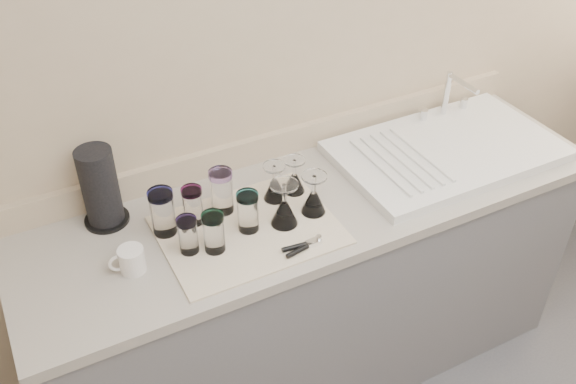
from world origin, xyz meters
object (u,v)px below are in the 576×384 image
sink_unit (447,149)px  goblet_front_left (284,210)px  tumbler_magenta (188,235)px  goblet_back_right (294,180)px  tumbler_blue (214,232)px  white_mug (131,260)px  tumbler_cyan (193,205)px  tumbler_purple (222,191)px  tumbler_lavender (248,211)px  goblet_back_left (275,187)px  goblet_front_right (314,199)px  tumbler_teal (163,212)px  paper_towel_roll (100,188)px  can_opener (303,246)px

sink_unit → goblet_front_left: bearing=-173.2°
tumbler_magenta → goblet_front_left: 0.32m
tumbler_magenta → goblet_back_right: goblet_back_right is taller
tumbler_blue → white_mug: size_ratio=1.20×
sink_unit → tumbler_cyan: 0.98m
tumbler_purple → goblet_front_left: 0.22m
tumbler_lavender → goblet_back_left: tumbler_lavender is taller
tumbler_purple → tumbler_magenta: (-0.17, -0.13, -0.02)m
tumbler_purple → goblet_front_right: (0.26, -0.14, -0.03)m
goblet_back_left → tumbler_teal: bearing=179.1°
goblet_back_right → paper_towel_roll: bearing=166.4°
tumbler_teal → goblet_back_left: size_ratio=1.16×
tumbler_teal → white_mug: 0.19m
tumbler_magenta → tumbler_purple: bearing=39.1°
goblet_front_right → goblet_front_left: bearing=-175.3°
tumbler_lavender → paper_towel_roll: bearing=146.5°
goblet_back_left → goblet_front_left: goblet_front_left is taller
tumbler_lavender → paper_towel_roll: 0.47m
tumbler_blue → goblet_back_right: 0.38m
goblet_back_left → can_opener: bearing=-97.6°
goblet_front_left → goblet_front_right: bearing=4.7°
tumbler_blue → goblet_back_left: 0.31m
tumbler_magenta → tumbler_blue: tumbler_blue is taller
sink_unit → tumbler_lavender: size_ratio=5.91×
tumbler_teal → goblet_front_right: size_ratio=1.07×
tumbler_purple → goblet_back_left: 0.18m
sink_unit → tumbler_magenta: sink_unit is taller
goblet_back_left → white_mug: bearing=-168.5°
sink_unit → tumbler_magenta: 1.04m
tumbler_purple → tumbler_blue: (-0.10, -0.17, -0.01)m
tumbler_teal → tumbler_lavender: size_ratio=1.13×
sink_unit → tumbler_lavender: (-0.84, -0.06, 0.06)m
can_opener → sink_unit: bearing=16.8°
tumbler_purple → tumbler_teal: bearing=-175.4°
tumbler_lavender → paper_towel_roll: size_ratio=0.51×
tumbler_cyan → goblet_front_right: size_ratio=0.90×
goblet_back_right → tumbler_teal: bearing=-180.0°
tumbler_lavender → white_mug: size_ratio=1.23×
tumbler_teal → white_mug: tumbler_teal is taller
goblet_front_right → white_mug: (-0.61, 0.01, -0.02)m
tumbler_teal → paper_towel_roll: 0.21m
goblet_front_right → tumbler_purple: bearing=151.2°
can_opener → white_mug: white_mug is taller
tumbler_blue → goblet_back_right: (0.35, 0.15, -0.02)m
tumbler_cyan → tumbler_magenta: tumbler_cyan is taller
tumbler_cyan → goblet_front_left: bearing=-28.7°
tumbler_blue → goblet_front_left: goblet_front_left is taller
tumbler_teal → tumbler_lavender: (0.24, -0.11, -0.01)m
goblet_back_right → can_opener: goblet_back_right is taller
goblet_back_right → tumbler_cyan: bearing=179.6°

